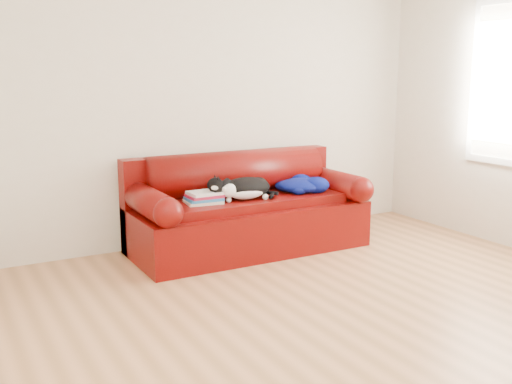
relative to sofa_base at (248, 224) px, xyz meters
The scene contains 7 objects.
ground 1.52m from the sofa_base, 93.46° to the right, with size 4.50×4.50×0.00m, color #9A693D.
room_shell 2.06m from the sofa_base, 88.72° to the right, with size 4.52×4.02×2.61m.
sofa_base is the anchor object (origin of this frame).
sofa_back 0.39m from the sofa_base, 90.00° to the left, with size 2.10×1.01×0.88m.
book_stack 0.57m from the sofa_base, 169.64° to the right, with size 0.32×0.26×0.10m.
cat 0.39m from the sofa_base, 127.72° to the right, with size 0.69×0.31×0.24m.
blanket 0.62m from the sofa_base, ahead, with size 0.51×0.50×0.15m.
Camera 1 is at (-2.40, -3.14, 1.60)m, focal length 42.00 mm.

